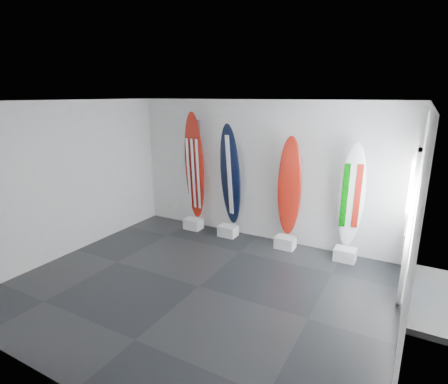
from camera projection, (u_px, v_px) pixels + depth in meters
The scene contains 16 objects.
floor at pixel (199, 286), 5.96m from camera, with size 6.00×6.00×0.00m, color black.
ceiling at pixel (195, 101), 5.17m from camera, with size 6.00×6.00×0.00m, color white.
wall_back at pixel (261, 171), 7.67m from camera, with size 6.00×6.00×0.00m, color silver.
wall_front at pixel (56, 265), 3.45m from camera, with size 6.00×6.00×0.00m, color silver.
wall_left at pixel (68, 179), 6.96m from camera, with size 5.00×5.00×0.00m, color silver.
wall_right at pixel (413, 236), 4.16m from camera, with size 5.00×5.00×0.00m, color silver.
display_block_usa at pixel (193, 224), 8.49m from camera, with size 0.40×0.30×0.24m, color white.
surfboard_usa at pixel (194, 167), 8.22m from camera, with size 0.57×0.08×2.50m, color maroon.
display_block_navy at pixel (228, 231), 8.06m from camera, with size 0.40×0.30×0.24m, color white.
surfboard_navy at pixel (230, 176), 7.81m from camera, with size 0.52×0.08×2.29m, color black.
display_block_swiss at pixel (285, 242), 7.43m from camera, with size 0.40×0.30×0.24m, color white.
surfboard_swiss at pixel (290, 187), 7.20m from camera, with size 0.47×0.08×2.10m, color maroon.
display_block_italy at pixel (345, 255), 6.86m from camera, with size 0.40×0.30×0.24m, color white.
surfboard_italy at pixel (352, 196), 6.65m from camera, with size 0.47×0.08×2.06m, color white.
wall_outlet at pixel (171, 206), 9.10m from camera, with size 0.09×0.02×0.13m, color silver.
glass_door at pixel (414, 206), 5.51m from camera, with size 0.12×1.16×2.85m, color white, non-canonical shape.
Camera 1 is at (2.94, -4.47, 3.09)m, focal length 28.63 mm.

